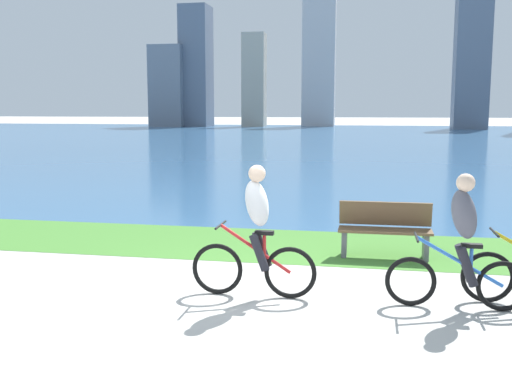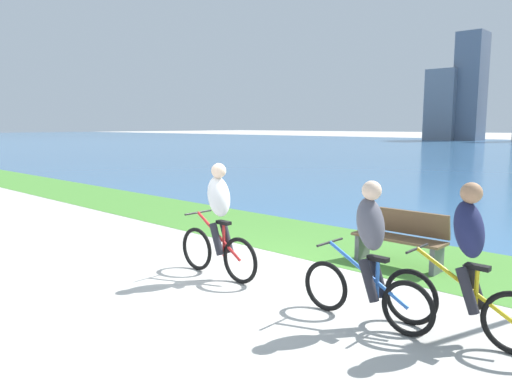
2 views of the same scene
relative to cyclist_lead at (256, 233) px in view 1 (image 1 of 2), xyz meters
The scene contains 7 objects.
ground_plane 0.85m from the cyclist_lead, 24.95° to the right, with size 300.00×300.00×0.00m, color #B2AFA8.
grass_strip_bayside 3.07m from the cyclist_lead, 89.00° to the left, with size 120.00×2.63×0.01m, color #478433.
bay_water_surface 41.25m from the cyclist_lead, 89.93° to the left, with size 300.00×73.95×0.00m, color #386693.
cyclist_lead is the anchor object (origin of this frame).
cyclist_trailing 2.52m from the cyclist_lead, ahead, with size 1.70×0.52×1.66m.
bench_near_path 3.00m from the cyclist_lead, 55.52° to the left, with size 1.50×0.47×0.90m.
city_skyline_far_shore 70.13m from the cyclist_lead, 87.65° to the left, with size 53.97×10.65×26.10m.
Camera 1 is at (1.37, -7.34, 2.43)m, focal length 41.86 mm.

